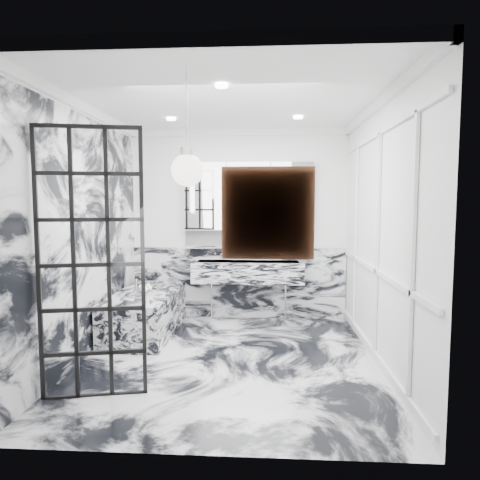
# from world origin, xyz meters

# --- Properties ---
(floor) EXTENTS (3.60, 3.60, 0.00)m
(floor) POSITION_xyz_m (0.00, 0.00, 0.00)
(floor) COLOR silver
(floor) RESTS_ON ground
(ceiling) EXTENTS (3.60, 3.60, 0.00)m
(ceiling) POSITION_xyz_m (0.00, 0.00, 2.80)
(ceiling) COLOR white
(ceiling) RESTS_ON wall_back
(wall_back) EXTENTS (3.60, 0.00, 3.60)m
(wall_back) POSITION_xyz_m (0.00, 1.80, 1.40)
(wall_back) COLOR white
(wall_back) RESTS_ON floor
(wall_front) EXTENTS (3.60, 0.00, 3.60)m
(wall_front) POSITION_xyz_m (0.00, -1.80, 1.40)
(wall_front) COLOR white
(wall_front) RESTS_ON floor
(wall_left) EXTENTS (0.00, 3.60, 3.60)m
(wall_left) POSITION_xyz_m (-1.60, 0.00, 1.40)
(wall_left) COLOR white
(wall_left) RESTS_ON floor
(wall_right) EXTENTS (0.00, 3.60, 3.60)m
(wall_right) POSITION_xyz_m (1.60, 0.00, 1.40)
(wall_right) COLOR white
(wall_right) RESTS_ON floor
(marble_clad_back) EXTENTS (3.18, 0.05, 1.05)m
(marble_clad_back) POSITION_xyz_m (0.00, 1.78, 0.53)
(marble_clad_back) COLOR silver
(marble_clad_back) RESTS_ON floor
(marble_clad_left) EXTENTS (0.02, 3.56, 2.68)m
(marble_clad_left) POSITION_xyz_m (-1.59, 0.00, 1.34)
(marble_clad_left) COLOR silver
(marble_clad_left) RESTS_ON floor
(panel_molding) EXTENTS (0.03, 3.40, 2.30)m
(panel_molding) POSITION_xyz_m (1.58, 0.00, 1.30)
(panel_molding) COLOR white
(panel_molding) RESTS_ON floor
(soap_bottle_a) EXTENTS (0.09, 0.09, 0.19)m
(soap_bottle_a) POSITION_xyz_m (0.63, 1.71, 1.18)
(soap_bottle_a) COLOR #8C5919
(soap_bottle_a) RESTS_ON ledge
(soap_bottle_b) EXTENTS (0.10, 0.10, 0.17)m
(soap_bottle_b) POSITION_xyz_m (0.92, 1.71, 1.18)
(soap_bottle_b) COLOR #4C4C51
(soap_bottle_b) RESTS_ON ledge
(soap_bottle_c) EXTENTS (0.12, 0.12, 0.14)m
(soap_bottle_c) POSITION_xyz_m (0.80, 1.71, 1.16)
(soap_bottle_c) COLOR silver
(soap_bottle_c) RESTS_ON ledge
(face_pot) EXTENTS (0.14, 0.14, 0.14)m
(face_pot) POSITION_xyz_m (0.24, 1.71, 1.17)
(face_pot) COLOR white
(face_pot) RESTS_ON ledge
(amber_bottle) EXTENTS (0.04, 0.04, 0.10)m
(amber_bottle) POSITION_xyz_m (0.60, 1.71, 1.14)
(amber_bottle) COLOR #8C5919
(amber_bottle) RESTS_ON ledge
(flower_vase) EXTENTS (0.08, 0.08, 0.12)m
(flower_vase) POSITION_xyz_m (-0.97, 0.20, 0.61)
(flower_vase) COLOR silver
(flower_vase) RESTS_ON bathtub
(crittall_door) EXTENTS (0.87, 0.22, 2.37)m
(crittall_door) POSITION_xyz_m (-1.11, -0.96, 1.18)
(crittall_door) COLOR black
(crittall_door) RESTS_ON floor
(artwork) EXTENTS (0.50, 0.05, 0.50)m
(artwork) POSITION_xyz_m (0.42, -1.76, 1.66)
(artwork) COLOR #C55014
(artwork) RESTS_ON wall_front
(pendant_light) EXTENTS (0.24, 0.24, 0.24)m
(pendant_light) POSITION_xyz_m (-0.18, -1.35, 1.97)
(pendant_light) COLOR white
(pendant_light) RESTS_ON ceiling
(trough_sink) EXTENTS (1.60, 0.45, 0.30)m
(trough_sink) POSITION_xyz_m (0.15, 1.55, 0.73)
(trough_sink) COLOR silver
(trough_sink) RESTS_ON wall_back
(ledge) EXTENTS (1.90, 0.14, 0.04)m
(ledge) POSITION_xyz_m (0.15, 1.72, 1.07)
(ledge) COLOR silver
(ledge) RESTS_ON wall_back
(subway_tile) EXTENTS (1.90, 0.03, 0.23)m
(subway_tile) POSITION_xyz_m (0.15, 1.78, 1.21)
(subway_tile) COLOR white
(subway_tile) RESTS_ON wall_back
(mirror_cabinet) EXTENTS (1.90, 0.16, 1.00)m
(mirror_cabinet) POSITION_xyz_m (0.15, 1.73, 1.82)
(mirror_cabinet) COLOR white
(mirror_cabinet) RESTS_ON wall_back
(sconce_left) EXTENTS (0.07, 0.07, 0.40)m
(sconce_left) POSITION_xyz_m (-0.67, 1.63, 1.78)
(sconce_left) COLOR white
(sconce_left) RESTS_ON mirror_cabinet
(sconce_right) EXTENTS (0.07, 0.07, 0.40)m
(sconce_right) POSITION_xyz_m (0.97, 1.63, 1.78)
(sconce_right) COLOR white
(sconce_right) RESTS_ON mirror_cabinet
(bathtub) EXTENTS (0.75, 1.65, 0.55)m
(bathtub) POSITION_xyz_m (-1.18, 0.90, 0.28)
(bathtub) COLOR silver
(bathtub) RESTS_ON floor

